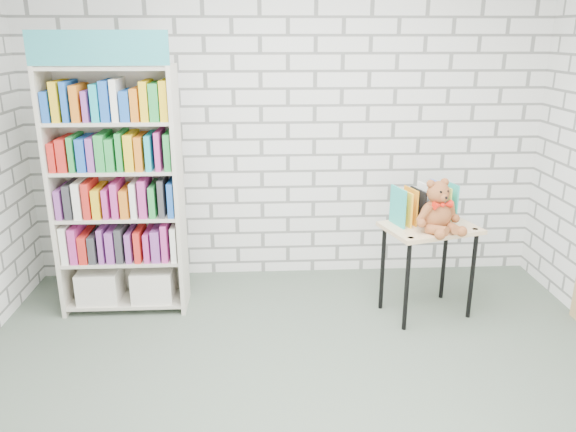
{
  "coord_description": "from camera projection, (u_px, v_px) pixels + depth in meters",
  "views": [
    {
      "loc": [
        -0.26,
        -2.88,
        2.14
      ],
      "look_at": [
        -0.06,
        0.95,
        0.89
      ],
      "focal_mm": 35.0,
      "sensor_mm": 36.0,
      "label": 1
    }
  ],
  "objects": [
    {
      "name": "display_table",
      "position": [
        429.0,
        239.0,
        4.32
      ],
      "size": [
        0.79,
        0.65,
        0.74
      ],
      "color": "#DBB283",
      "rests_on": "ground"
    },
    {
      "name": "bookshelf",
      "position": [
        118.0,
        191.0,
        4.32
      ],
      "size": [
        0.96,
        0.37,
        2.16
      ],
      "color": "beige",
      "rests_on": "ground"
    },
    {
      "name": "ground",
      "position": [
        306.0,
        403.0,
        3.41
      ],
      "size": [
        4.5,
        4.5,
        0.0
      ],
      "primitive_type": "plane",
      "color": "#4C5A4C",
      "rests_on": "ground"
    },
    {
      "name": "table_books",
      "position": [
        424.0,
        204.0,
        4.34
      ],
      "size": [
        0.52,
        0.34,
        0.28
      ],
      "color": "#28AEA1",
      "rests_on": "display_table"
    },
    {
      "name": "room_shell",
      "position": [
        309.0,
        107.0,
        2.85
      ],
      "size": [
        4.52,
        4.02,
        2.81
      ],
      "color": "silver",
      "rests_on": "ground"
    },
    {
      "name": "teddy_bear",
      "position": [
        438.0,
        211.0,
        4.14
      ],
      "size": [
        0.36,
        0.35,
        0.39
      ],
      "color": "brown",
      "rests_on": "display_table"
    }
  ]
}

